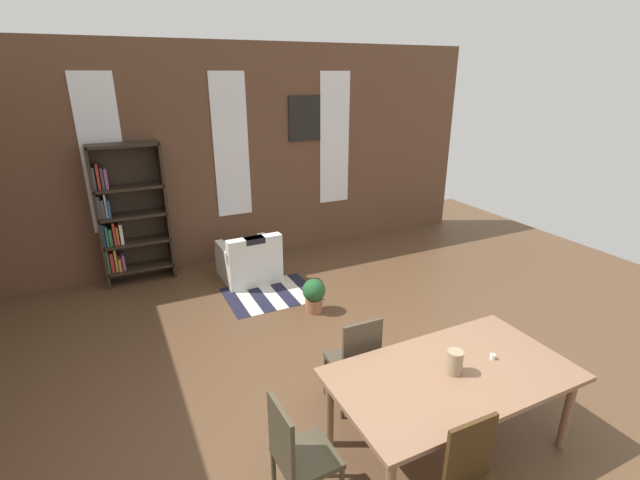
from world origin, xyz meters
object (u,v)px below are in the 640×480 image
at_px(vase_on_table, 455,362).
at_px(dining_chair_far_left, 356,359).
at_px(dining_table, 452,380).
at_px(dining_chair_head_left, 297,454).
at_px(potted_plant_by_shelf, 314,294).
at_px(bookshelf_tall, 127,216).
at_px(armchair_white, 249,261).

xyz_separation_m(vase_on_table, dining_chair_far_left, (-0.44, 0.76, -0.32)).
xyz_separation_m(dining_table, dining_chair_head_left, (-1.34, -0.00, -0.15)).
relative_size(dining_table, potted_plant_by_shelf, 4.25).
height_order(dining_chair_far_left, dining_chair_head_left, same).
height_order(vase_on_table, bookshelf_tall, bookshelf_tall).
distance_m(dining_table, bookshelf_tall, 5.00).
xyz_separation_m(dining_chair_head_left, potted_plant_by_shelf, (1.32, 2.53, -0.26)).
bearing_deg(dining_chair_far_left, dining_table, -60.00).
distance_m(dining_table, dining_chair_head_left, 1.35).
bearing_deg(dining_chair_far_left, vase_on_table, -59.89).
height_order(dining_table, armchair_white, armchair_white).
xyz_separation_m(dining_chair_head_left, bookshelf_tall, (-0.67, 4.57, 0.50)).
height_order(dining_table, bookshelf_tall, bookshelf_tall).
distance_m(vase_on_table, dining_chair_head_left, 1.38).
xyz_separation_m(dining_table, vase_on_table, (0.00, 0.00, 0.17)).
relative_size(vase_on_table, bookshelf_tall, 0.10).
height_order(vase_on_table, armchair_white, vase_on_table).
distance_m(dining_table, armchair_white, 3.91).
height_order(dining_table, dining_chair_head_left, dining_chair_head_left).
bearing_deg(bookshelf_tall, armchair_white, -24.23).
relative_size(vase_on_table, dining_chair_far_left, 0.21).
distance_m(bookshelf_tall, armchair_white, 1.86).
height_order(armchair_white, potted_plant_by_shelf, armchair_white).
bearing_deg(dining_table, armchair_white, 96.78).
bearing_deg(armchair_white, dining_chair_head_left, -102.82).
height_order(dining_table, potted_plant_by_shelf, dining_table).
relative_size(dining_chair_far_left, bookshelf_tall, 0.47).
height_order(dining_chair_far_left, potted_plant_by_shelf, dining_chair_far_left).
bearing_deg(potted_plant_by_shelf, dining_chair_far_left, -103.27).
distance_m(dining_chair_far_left, dining_chair_head_left, 1.18).
relative_size(armchair_white, potted_plant_by_shelf, 1.80).
relative_size(dining_chair_far_left, dining_chair_head_left, 1.00).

